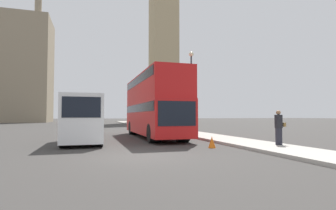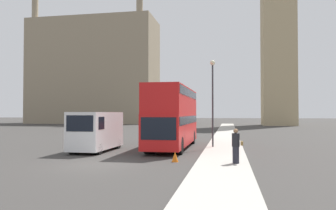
# 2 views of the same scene
# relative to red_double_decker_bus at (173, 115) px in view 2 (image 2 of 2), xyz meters

# --- Properties ---
(ground_plane) EXTENTS (300.00, 300.00, 0.00)m
(ground_plane) POSITION_rel_red_double_decker_bus_xyz_m (-2.57, -8.19, -2.45)
(ground_plane) COLOR #383533
(sidewalk_strip) EXTENTS (2.60, 120.00, 0.15)m
(sidewalk_strip) POSITION_rel_red_double_decker_bus_xyz_m (3.73, -8.19, -2.37)
(sidewalk_strip) COLOR #ADA89E
(sidewalk_strip) RESTS_ON ground_plane
(building_block_distant) EXTENTS (31.11, 12.47, 31.36)m
(building_block_distant) POSITION_rel_red_double_decker_bus_xyz_m (-29.25, 53.41, 10.44)
(building_block_distant) COLOR gray
(building_block_distant) RESTS_ON ground_plane
(red_double_decker_bus) EXTENTS (2.45, 10.36, 4.42)m
(red_double_decker_bus) POSITION_rel_red_double_decker_bus_xyz_m (0.00, 0.00, 0.00)
(red_double_decker_bus) COLOR red
(red_double_decker_bus) RESTS_ON ground_plane
(white_van) EXTENTS (2.07, 5.18, 2.65)m
(white_van) POSITION_rel_red_double_decker_bus_xyz_m (-4.81, -2.93, -1.04)
(white_van) COLOR white
(white_van) RESTS_ON ground_plane
(pedestrian) EXTENTS (0.53, 0.37, 1.68)m
(pedestrian) POSITION_rel_red_double_decker_bus_xyz_m (4.39, -7.64, -1.46)
(pedestrian) COLOR #23232D
(pedestrian) RESTS_ON sidewalk_strip
(street_lamp) EXTENTS (0.36, 0.36, 6.27)m
(street_lamp) POSITION_rel_red_double_decker_bus_xyz_m (2.90, -0.01, 1.77)
(street_lamp) COLOR #38383D
(street_lamp) RESTS_ON sidewalk_strip
(traffic_cone) EXTENTS (0.36, 0.36, 0.55)m
(traffic_cone) POSITION_rel_red_double_decker_bus_xyz_m (1.24, -6.73, -2.17)
(traffic_cone) COLOR orange
(traffic_cone) RESTS_ON ground_plane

